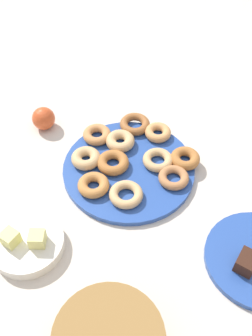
% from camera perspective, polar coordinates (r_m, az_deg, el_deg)
% --- Properties ---
extents(ground_plane, '(2.40, 2.40, 0.00)m').
position_cam_1_polar(ground_plane, '(1.10, 0.38, -0.41)').
color(ground_plane, beige).
extents(donut_plate, '(0.36, 0.36, 0.02)m').
position_cam_1_polar(donut_plate, '(1.09, 0.39, -0.14)').
color(donut_plate, '#284C9E').
rests_on(donut_plate, ground_plane).
extents(donut_0, '(0.12, 0.12, 0.03)m').
position_cam_1_polar(donut_0, '(1.14, -0.83, 3.90)').
color(donut_0, tan).
rests_on(donut_0, donut_plate).
extents(donut_1, '(0.11, 0.11, 0.02)m').
position_cam_1_polar(donut_1, '(1.19, 1.28, 6.33)').
color(donut_1, '#995B2D').
rests_on(donut_1, donut_plate).
extents(donut_2, '(0.11, 0.11, 0.03)m').
position_cam_1_polar(donut_2, '(1.03, -4.70, -2.47)').
color(donut_2, '#BC7A3D').
rests_on(donut_2, donut_plate).
extents(donut_3, '(0.11, 0.11, 0.02)m').
position_cam_1_polar(donut_3, '(1.09, 4.60, 1.16)').
color(donut_3, tan).
rests_on(donut_3, donut_plate).
extents(donut_4, '(0.12, 0.12, 0.03)m').
position_cam_1_polar(donut_4, '(1.08, -1.88, 0.78)').
color(donut_4, '#AD6B33').
rests_on(donut_4, donut_plate).
extents(donut_5, '(0.12, 0.12, 0.02)m').
position_cam_1_polar(donut_5, '(1.01, 0.01, -3.82)').
color(donut_5, tan).
rests_on(donut_5, donut_plate).
extents(donut_6, '(0.11, 0.11, 0.02)m').
position_cam_1_polar(donut_6, '(1.06, 6.87, -1.39)').
color(donut_6, '#B27547').
rests_on(donut_6, donut_plate).
extents(donut_7, '(0.11, 0.11, 0.03)m').
position_cam_1_polar(donut_7, '(1.10, -5.78, 1.41)').
color(donut_7, tan).
rests_on(donut_7, donut_plate).
extents(donut_8, '(0.12, 0.12, 0.03)m').
position_cam_1_polar(donut_8, '(1.16, -4.20, 4.81)').
color(donut_8, '#C6844C').
rests_on(donut_8, donut_plate).
extents(donut_9, '(0.11, 0.11, 0.02)m').
position_cam_1_polar(donut_9, '(1.17, 4.62, 5.12)').
color(donut_9, tan).
rests_on(donut_9, donut_plate).
extents(donut_10, '(0.08, 0.08, 0.03)m').
position_cam_1_polar(donut_10, '(1.10, 8.51, 1.37)').
color(donut_10, '#AD6B33').
rests_on(donut_10, donut_plate).
extents(brownie_far, '(0.06, 0.06, 0.04)m').
position_cam_1_polar(brownie_far, '(0.94, 16.98, -12.85)').
color(brownie_far, '#381E14').
rests_on(brownie_far, cake_plate).
extents(fruit_bowl, '(0.17, 0.17, 0.03)m').
position_cam_1_polar(fruit_bowl, '(0.98, -13.98, -10.46)').
color(fruit_bowl, silver).
rests_on(fruit_bowl, ground_plane).
extents(melon_chunk_left, '(0.04, 0.04, 0.04)m').
position_cam_1_polar(melon_chunk_left, '(0.94, -12.66, -9.90)').
color(melon_chunk_left, '#DBD67A').
rests_on(melon_chunk_left, fruit_bowl).
extents(melon_chunk_right, '(0.05, 0.05, 0.04)m').
position_cam_1_polar(melon_chunk_right, '(0.96, -16.33, -9.62)').
color(melon_chunk_right, '#DBD67A').
rests_on(melon_chunk_right, fruit_bowl).
extents(apple, '(0.07, 0.07, 0.07)m').
position_cam_1_polar(apple, '(1.22, -11.78, 7.00)').
color(apple, '#CC4C23').
rests_on(apple, ground_plane).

